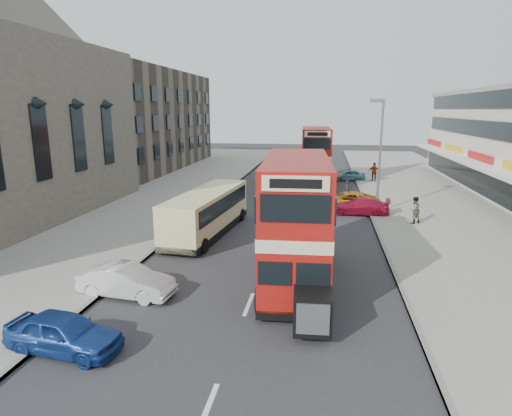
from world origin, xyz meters
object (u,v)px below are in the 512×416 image
Objects in this scene: car_right_a at (359,206)px; car_right_b at (347,201)px; bus_main at (296,220)px; bus_second at (315,156)px; car_right_c at (349,175)px; street_lamp at (379,148)px; pedestrian_far at (374,172)px; pedestrian_near at (414,210)px; car_left_near at (64,333)px; car_left_front at (127,281)px; coach at (207,211)px; cyclist at (347,197)px.

car_right_b reaches higher than car_right_a.
bus_second reaches higher than bus_main.
car_right_c is at bearing -145.04° from bus_second.
pedestrian_far is at bearing 84.62° from street_lamp.
car_right_a is (3.48, -12.28, -2.26)m from bus_second.
bus_second reaches higher than pedestrian_near.
car_left_near is 0.95× the size of car_left_front.
street_lamp reaches higher than car_right_b.
coach is 13.03m from cyclist.
cyclist is (-1.91, 2.72, -4.14)m from street_lamp.
street_lamp is 2.34× the size of car_right_c.
pedestrian_near reaches higher than car_left_near.
pedestrian_far reaches higher than cyclist.
street_lamp is at bearing 38.22° from coach.
pedestrian_far is 11.51m from cyclist.
car_right_b is at bearing -144.92° from car_right_a.
pedestrian_far is at bearing -114.59° from pedestrian_near.
car_left_front is 0.92× the size of car_right_a.
bus_main reaches higher than coach.
bus_main reaches higher than car_right_a.
car_right_c is at bearing 87.24° from cyclist.
street_lamp is at bearing -29.82° from car_left_front.
bus_main is 0.97× the size of bus_second.
car_right_b is 13.57m from car_right_c.
car_right_c is (10.36, 30.56, -0.06)m from car_left_front.
car_left_front is 2.05× the size of pedestrian_far.
bus_main is at bearing -99.84° from cyclist.
car_left_front is at bearing -31.19° from car_right_b.
car_right_b is at bearing -23.27° from car_left_front.
coach is 11.48m from car_right_a.
bus_main reaches higher than cyclist.
bus_second is 5.59× the size of pedestrian_near.
street_lamp is 0.81× the size of bus_second.
bus_main reaches higher than car_right_b.
cyclist is (9.65, 18.73, 0.00)m from car_left_front.
car_right_c is (10.46, 34.68, -0.04)m from car_left_near.
pedestrian_far is at bearing 163.51° from car_right_b.
bus_main is 27.91m from pedestrian_far.
cyclist is at bearing -8.50° from car_right_c.
bus_main is at bearing -38.54° from car_left_near.
coach is at bearing -28.96° from car_right_c.
car_right_a is 14.45m from pedestrian_far.
car_right_c is at bearing -10.32° from car_left_near.
pedestrian_near is at bearing -32.14° from car_left_near.
coach reaches higher than car_right_a.
pedestrian_far reaches higher than car_left_near.
bus_main is 12.74m from pedestrian_near.
bus_second is at bearing 107.70° from cyclist.
coach is (-6.00, -18.69, -1.44)m from bus_second.
car_right_b is 13.20m from pedestrian_far.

